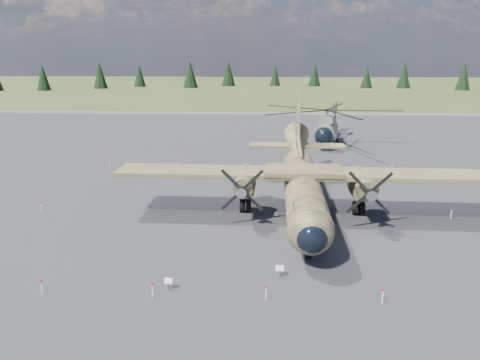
{
  "coord_description": "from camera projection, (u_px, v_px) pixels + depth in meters",
  "views": [
    {
      "loc": [
        1.84,
        -35.56,
        12.43
      ],
      "look_at": [
        -0.22,
        2.0,
        2.39
      ],
      "focal_mm": 35.0,
      "sensor_mm": 36.0,
      "label": 1
    }
  ],
  "objects": [
    {
      "name": "info_placard_left",
      "position": [
        169.0,
        282.0,
        25.51
      ],
      "size": [
        0.47,
        0.26,
        0.7
      ],
      "rotation": [
        0.0,
        0.0,
        -0.16
      ],
      "color": "gray",
      "rests_on": "ground"
    },
    {
      "name": "helicopter_near",
      "position": [
        327.0,
        120.0,
        65.71
      ],
      "size": [
        24.41,
        25.81,
        5.22
      ],
      "rotation": [
        0.0,
        0.0,
        -0.21
      ],
      "color": "gray",
      "rests_on": "ground"
    },
    {
      "name": "transport_plane",
      "position": [
        302.0,
        178.0,
        37.83
      ],
      "size": [
        29.45,
        26.79,
        9.73
      ],
      "rotation": [
        0.0,
        0.0,
        -0.02
      ],
      "color": "#38391F",
      "rests_on": "ground"
    },
    {
      "name": "info_placard_right",
      "position": [
        280.0,
        269.0,
        26.93
      ],
      "size": [
        0.49,
        0.22,
        0.76
      ],
      "rotation": [
        0.0,
        0.0,
        0.03
      ],
      "color": "gray",
      "rests_on": "ground"
    },
    {
      "name": "barrier_fence",
      "position": [
        236.0,
        209.0,
        37.43
      ],
      "size": [
        33.12,
        29.62,
        0.85
      ],
      "color": "white",
      "rests_on": "ground"
    },
    {
      "name": "treeline",
      "position": [
        221.0,
        171.0,
        31.72
      ],
      "size": [
        343.3,
        341.84,
        10.98
      ],
      "color": "black",
      "rests_on": "ground"
    },
    {
      "name": "ground",
      "position": [
        241.0,
        215.0,
        37.61
      ],
      "size": [
        500.0,
        500.0,
        0.0
      ],
      "primitive_type": "plane",
      "color": "#504F23",
      "rests_on": "ground"
    },
    {
      "name": "apron",
      "position": [
        247.0,
        182.0,
        47.26
      ],
      "size": [
        120.0,
        120.0,
        0.04
      ],
      "primitive_type": "cube",
      "color": "slate",
      "rests_on": "ground"
    }
  ]
}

